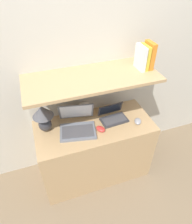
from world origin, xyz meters
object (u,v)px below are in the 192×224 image
object	(u,v)px
router_box	(85,109)
book_white	(140,58)
table_lamp	(43,116)
book_orange	(149,55)
laptop_large	(77,125)
book_yellow	(145,57)
laptop_small	(113,117)
computer_mouse	(101,129)
second_mouse	(138,121)

from	to	relation	value
router_box	book_white	size ratio (longest dim) A/B	0.58
table_lamp	book_orange	distance (m)	1.10
laptop_large	book_orange	bearing A→B (deg)	4.18
book_white	table_lamp	bearing A→B (deg)	178.08
book_yellow	book_white	bearing A→B (deg)	180.00
book_yellow	router_box	bearing A→B (deg)	165.24
table_lamp	book_orange	bearing A→B (deg)	-1.76
laptop_small	book_white	bearing A→B (deg)	8.57
computer_mouse	router_box	distance (m)	0.30
book_orange	book_yellow	xyz separation A→B (m)	(-0.04, 0.00, -0.01)
table_lamp	laptop_small	size ratio (longest dim) A/B	1.02
router_box	book_orange	size ratio (longest dim) A/B	0.53
computer_mouse	book_yellow	size ratio (longest dim) A/B	0.55
second_mouse	book_yellow	xyz separation A→B (m)	(0.07, 0.17, 0.60)
second_mouse	book_yellow	bearing A→B (deg)	67.80
computer_mouse	book_yellow	xyz separation A→B (m)	(0.46, 0.15, 0.60)
laptop_small	router_box	size ratio (longest dim) A/B	2.24
computer_mouse	book_yellow	bearing A→B (deg)	18.18
table_lamp	router_box	bearing A→B (deg)	14.43
laptop_small	book_yellow	size ratio (longest dim) A/B	1.30
table_lamp	laptop_large	bearing A→B (deg)	-15.74
laptop_large	laptop_small	distance (m)	0.38
book_orange	book_yellow	distance (m)	0.04
laptop_large	second_mouse	world-z (taller)	laptop_large
laptop_small	book_orange	distance (m)	0.69
computer_mouse	router_box	world-z (taller)	router_box
router_box	laptop_small	bearing A→B (deg)	-35.56
laptop_small	router_box	bearing A→B (deg)	144.44
router_box	book_white	bearing A→B (deg)	-15.96
book_yellow	computer_mouse	bearing A→B (deg)	-161.82
book_orange	book_white	size ratio (longest dim) A/B	1.10
laptop_small	book_white	size ratio (longest dim) A/B	1.30
router_box	book_orange	xyz separation A→B (m)	(0.58, -0.14, 0.57)
router_box	book_white	xyz separation A→B (m)	(0.49, -0.14, 0.56)
laptop_small	second_mouse	world-z (taller)	laptop_small
laptop_large	computer_mouse	distance (m)	0.23
computer_mouse	router_box	size ratio (longest dim) A/B	0.96
book_orange	book_white	xyz separation A→B (m)	(-0.09, 0.00, -0.01)
laptop_large	book_white	size ratio (longest dim) A/B	1.84
laptop_large	table_lamp	bearing A→B (deg)	164.26
book_orange	book_yellow	world-z (taller)	book_orange
laptop_large	laptop_small	size ratio (longest dim) A/B	1.42
book_white	laptop_small	bearing A→B (deg)	-171.43
book_yellow	book_orange	bearing A→B (deg)	0.00
table_lamp	laptop_small	xyz separation A→B (m)	(0.68, -0.07, -0.14)
laptop_large	book_yellow	bearing A→B (deg)	4.46
laptop_large	router_box	distance (m)	0.23
router_box	book_yellow	world-z (taller)	book_yellow
table_lamp	book_orange	xyz separation A→B (m)	(1.00, -0.03, 0.46)
table_lamp	book_yellow	size ratio (longest dim) A/B	1.32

